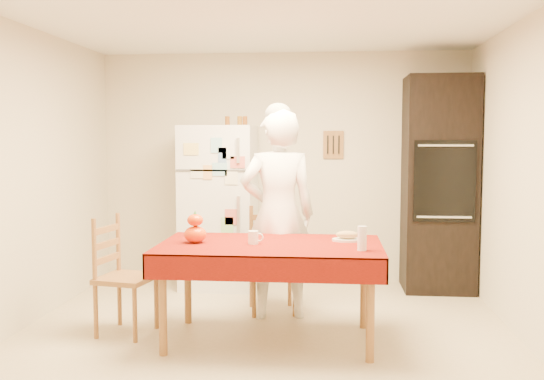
# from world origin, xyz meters

# --- Properties ---
(floor) EXTENTS (4.50, 4.50, 0.00)m
(floor) POSITION_xyz_m (0.00, 0.00, 0.00)
(floor) COLOR #BEB089
(floor) RESTS_ON ground
(room_shell) EXTENTS (4.02, 4.52, 2.51)m
(room_shell) POSITION_xyz_m (0.00, 0.00, 1.62)
(room_shell) COLOR beige
(room_shell) RESTS_ON ground
(refrigerator) EXTENTS (0.75, 0.74, 1.70)m
(refrigerator) POSITION_xyz_m (-0.65, 1.88, 0.85)
(refrigerator) COLOR white
(refrigerator) RESTS_ON floor
(oven_cabinet) EXTENTS (0.70, 0.62, 2.20)m
(oven_cabinet) POSITION_xyz_m (1.63, 1.93, 1.10)
(oven_cabinet) COLOR black
(oven_cabinet) RESTS_ON floor
(dining_table) EXTENTS (1.70, 1.00, 0.76)m
(dining_table) POSITION_xyz_m (0.06, 0.16, 0.69)
(dining_table) COLOR brown
(dining_table) RESTS_ON floor
(chair_far) EXTENTS (0.49, 0.47, 0.95)m
(chair_far) POSITION_xyz_m (-0.01, 1.02, 0.51)
(chair_far) COLOR brown
(chair_far) RESTS_ON floor
(chair_left) EXTENTS (0.47, 0.49, 0.95)m
(chair_left) POSITION_xyz_m (-1.17, 0.24, 0.51)
(chair_left) COLOR brown
(chair_left) RESTS_ON floor
(seated_woman) EXTENTS (0.74, 0.56, 1.81)m
(seated_woman) POSITION_xyz_m (0.07, 0.80, 0.91)
(seated_woman) COLOR white
(seated_woman) RESTS_ON floor
(coffee_mug) EXTENTS (0.08, 0.08, 0.10)m
(coffee_mug) POSITION_xyz_m (-0.07, 0.14, 0.81)
(coffee_mug) COLOR white
(coffee_mug) RESTS_ON dining_table
(pumpkin_lower) EXTENTS (0.17, 0.17, 0.13)m
(pumpkin_lower) POSITION_xyz_m (-0.52, 0.16, 0.83)
(pumpkin_lower) COLOR #C85504
(pumpkin_lower) RESTS_ON dining_table
(pumpkin_upper) EXTENTS (0.12, 0.12, 0.09)m
(pumpkin_upper) POSITION_xyz_m (-0.52, 0.16, 0.94)
(pumpkin_upper) COLOR red
(pumpkin_upper) RESTS_ON pumpkin_lower
(wine_glass) EXTENTS (0.07, 0.07, 0.18)m
(wine_glass) POSITION_xyz_m (0.74, -0.05, 0.85)
(wine_glass) COLOR white
(wine_glass) RESTS_ON dining_table
(bread_plate) EXTENTS (0.24, 0.24, 0.02)m
(bread_plate) POSITION_xyz_m (0.65, 0.34, 0.77)
(bread_plate) COLOR silver
(bread_plate) RESTS_ON dining_table
(bread_loaf) EXTENTS (0.18, 0.10, 0.06)m
(bread_loaf) POSITION_xyz_m (0.65, 0.34, 0.81)
(bread_loaf) COLOR #98754A
(bread_loaf) RESTS_ON bread_plate
(spice_jar_left) EXTENTS (0.05, 0.05, 0.10)m
(spice_jar_left) POSITION_xyz_m (-0.56, 1.93, 1.75)
(spice_jar_left) COLOR brown
(spice_jar_left) RESTS_ON refrigerator
(spice_jar_mid) EXTENTS (0.05, 0.05, 0.10)m
(spice_jar_mid) POSITION_xyz_m (-0.43, 1.93, 1.75)
(spice_jar_mid) COLOR #96621B
(spice_jar_mid) RESTS_ON refrigerator
(spice_jar_right) EXTENTS (0.05, 0.05, 0.10)m
(spice_jar_right) POSITION_xyz_m (-0.38, 1.93, 1.75)
(spice_jar_right) COLOR brown
(spice_jar_right) RESTS_ON refrigerator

